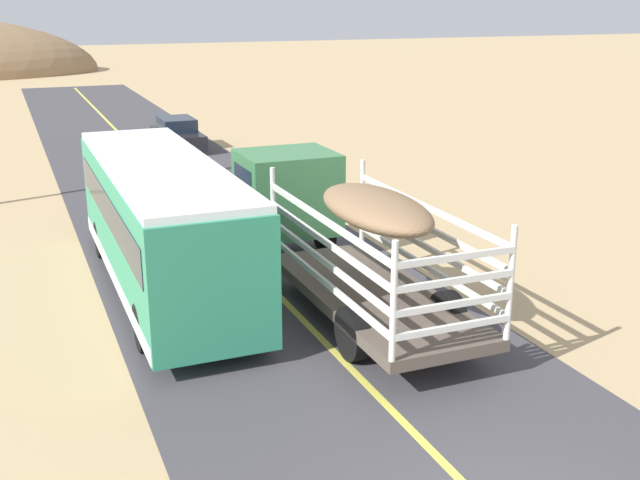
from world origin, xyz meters
TOP-DOWN VIEW (x-y plane):
  - livestock_truck at (1.29, 10.40)m, footprint 2.53×9.70m
  - bus at (-2.43, 11.12)m, footprint 2.54×10.00m
  - car_far at (1.94, 29.61)m, footprint 1.80×4.40m

SIDE VIEW (x-z plane):
  - car_far at x=1.94m, z-range -0.04..1.42m
  - bus at x=-2.43m, z-range 0.14..3.35m
  - livestock_truck at x=1.29m, z-range 0.28..3.30m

